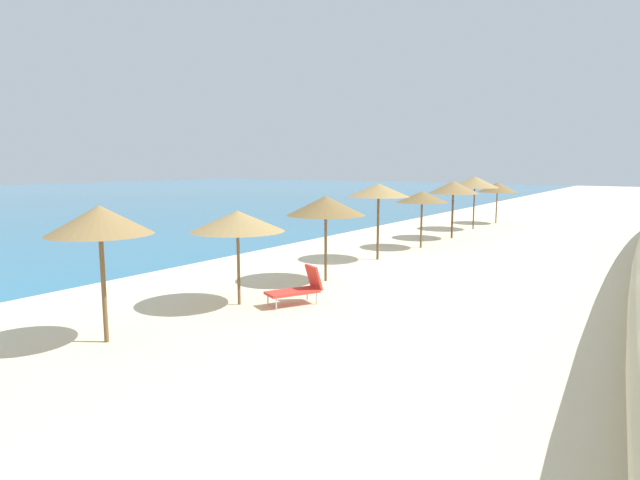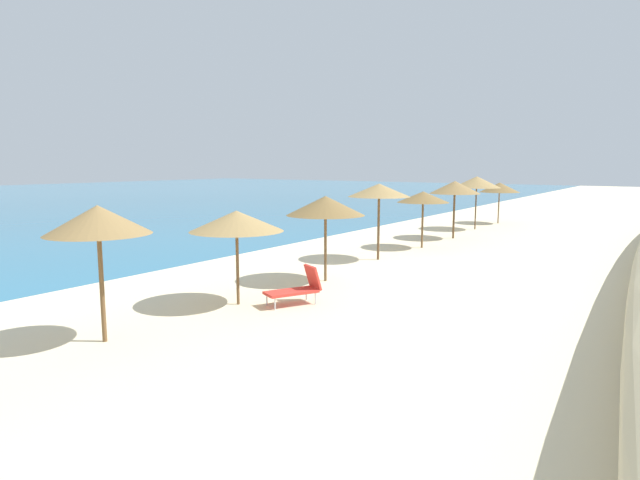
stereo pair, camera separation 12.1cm
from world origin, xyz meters
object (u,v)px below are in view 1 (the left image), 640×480
at_px(beach_umbrella_2, 100,220).
at_px(beach_umbrella_4, 326,206).
at_px(beach_umbrella_9, 497,187).
at_px(beach_umbrella_3, 238,221).
at_px(lounge_chair_1, 298,288).
at_px(beach_umbrella_7, 453,187).
at_px(beach_umbrella_5, 379,190).
at_px(beach_umbrella_6, 422,197).
at_px(beach_umbrella_8, 475,182).

bearing_deg(beach_umbrella_2, beach_umbrella_4, -4.24).
bearing_deg(beach_umbrella_9, beach_umbrella_3, -179.92).
bearing_deg(lounge_chair_1, beach_umbrella_3, 61.35).
bearing_deg(beach_umbrella_2, beach_umbrella_3, -3.64).
height_order(beach_umbrella_7, lounge_chair_1, beach_umbrella_7).
xyz_separation_m(beach_umbrella_5, beach_umbrella_6, (3.57, -0.18, -0.42)).
xyz_separation_m(beach_umbrella_6, beach_umbrella_8, (7.68, 0.27, 0.41)).
relative_size(beach_umbrella_5, beach_umbrella_9, 1.16).
bearing_deg(beach_umbrella_3, beach_umbrella_7, -0.40).
relative_size(beach_umbrella_5, lounge_chair_1, 1.86).
distance_m(beach_umbrella_5, lounge_chair_1, 7.29).
xyz_separation_m(beach_umbrella_2, beach_umbrella_8, (22.59, -0.02, 0.11)).
relative_size(beach_umbrella_7, beach_umbrella_8, 0.95).
bearing_deg(beach_umbrella_2, lounge_chair_1, -17.97).
xyz_separation_m(beach_umbrella_8, beach_umbrella_9, (3.68, -0.18, -0.41)).
xyz_separation_m(beach_umbrella_2, lounge_chair_1, (4.51, -1.46, -2.02)).
height_order(beach_umbrella_8, beach_umbrella_9, beach_umbrella_8).
bearing_deg(beach_umbrella_4, beach_umbrella_5, 5.81).
distance_m(beach_umbrella_4, beach_umbrella_8, 15.42).
xyz_separation_m(beach_umbrella_5, beach_umbrella_7, (7.14, -0.23, -0.14)).
bearing_deg(lounge_chair_1, beach_umbrella_7, -59.06).
bearing_deg(beach_umbrella_7, beach_umbrella_2, 178.96).
relative_size(beach_umbrella_9, lounge_chair_1, 1.61).
distance_m(beach_umbrella_9, lounge_chair_1, 21.86).
bearing_deg(beach_umbrella_5, beach_umbrella_4, -174.19).
height_order(beach_umbrella_4, beach_umbrella_9, beach_umbrella_4).
xyz_separation_m(beach_umbrella_8, lounge_chair_1, (-18.08, -1.44, -2.13)).
distance_m(beach_umbrella_4, lounge_chair_1, 3.39).
relative_size(beach_umbrella_5, beach_umbrella_7, 1.03).
relative_size(beach_umbrella_3, beach_umbrella_7, 0.87).
height_order(beach_umbrella_5, beach_umbrella_9, beach_umbrella_5).
bearing_deg(beach_umbrella_2, beach_umbrella_6, -1.12).
distance_m(beach_umbrella_8, lounge_chair_1, 18.26).
height_order(beach_umbrella_2, beach_umbrella_9, beach_umbrella_2).
xyz_separation_m(beach_umbrella_3, beach_umbrella_8, (18.94, 0.21, 0.43)).
bearing_deg(beach_umbrella_8, beach_umbrella_3, -179.37).
bearing_deg(beach_umbrella_5, beach_umbrella_2, 179.45).
xyz_separation_m(beach_umbrella_3, beach_umbrella_4, (3.53, -0.30, 0.17)).
bearing_deg(beach_umbrella_8, beach_umbrella_9, -2.75).
height_order(beach_umbrella_4, beach_umbrella_6, beach_umbrella_4).
xyz_separation_m(beach_umbrella_6, beach_umbrella_9, (11.35, 0.09, -0.01)).
distance_m(beach_umbrella_3, beach_umbrella_9, 22.62).
distance_m(beach_umbrella_7, beach_umbrella_8, 4.13).
height_order(beach_umbrella_4, beach_umbrella_7, beach_umbrella_7).
bearing_deg(beach_umbrella_4, lounge_chair_1, -160.80).
relative_size(beach_umbrella_2, beach_umbrella_9, 1.13).
bearing_deg(beach_umbrella_9, beach_umbrella_2, 179.56).
distance_m(beach_umbrella_2, beach_umbrella_3, 3.67).
relative_size(beach_umbrella_6, beach_umbrella_8, 0.83).
relative_size(beach_umbrella_7, lounge_chair_1, 1.80).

